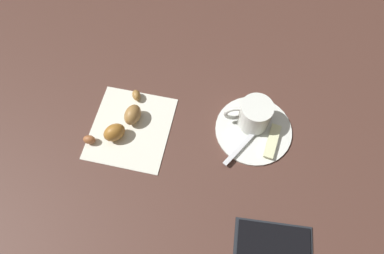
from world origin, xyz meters
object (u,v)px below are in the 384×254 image
Objects in this scene: espresso_cup at (254,113)px; teaspoon at (256,130)px; croissant at (122,122)px; saucer at (254,129)px; napkin at (131,128)px; cell_phone at (273,243)px; sugar_packet at (272,141)px.

teaspoon is (0.01, -0.02, -0.03)m from espresso_cup.
croissant reaches higher than teaspoon.
saucer is at bearing 118.84° from teaspoon.
espresso_cup reaches higher than napkin.
napkin is (-0.24, 0.00, -0.01)m from teaspoon.
teaspoon is 0.21m from cell_phone.
saucer is 0.90× the size of napkin.
cell_phone is (0.02, -0.21, -0.00)m from saucer.
napkin is (-0.24, -0.02, -0.04)m from espresso_cup.
napkin is at bearing -178.99° from saucer.
espresso_cup reaches higher than sugar_packet.
teaspoon is (0.00, -0.01, 0.01)m from saucer.
sugar_packet is (0.03, -0.03, 0.01)m from saucer.
teaspoon reaches higher than sugar_packet.
saucer is 1.18× the size of croissant.
croissant is 0.92× the size of cell_phone.
espresso_cup is 0.77× the size of teaspoon.
espresso_cup reaches higher than saucer.
sugar_packet is at bearing -4.89° from napkin.
saucer is at bearing 67.53° from sugar_packet.
napkin is 0.34m from cell_phone.
teaspoon is 0.71× the size of napkin.
espresso_cup is 0.23m from cell_phone.
croissant is at bearing -179.51° from saucer.
teaspoon is at bearing 71.00° from sugar_packet.
napkin is (-0.24, -0.00, -0.00)m from saucer.
croissant is (-0.29, 0.03, 0.01)m from sugar_packet.
teaspoon reaches higher than napkin.
espresso_cup is 1.25× the size of sugar_packet.
saucer is at bearing 0.49° from croissant.
espresso_cup is at bearing 96.90° from cell_phone.
saucer is at bearing -76.76° from espresso_cup.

